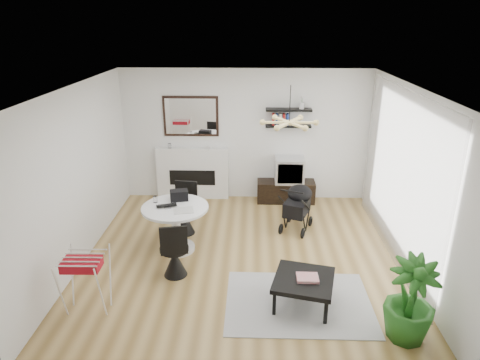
{
  "coord_description": "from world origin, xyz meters",
  "views": [
    {
      "loc": [
        0.17,
        -5.98,
        3.63
      ],
      "look_at": [
        -0.04,
        0.4,
        1.18
      ],
      "focal_mm": 32.0,
      "sensor_mm": 36.0,
      "label": 1
    }
  ],
  "objects_px": {
    "potted_plant": "(410,300)",
    "coffee_table": "(304,281)",
    "tv_console": "(286,191)",
    "drying_rack": "(86,282)",
    "dining_table": "(176,222)",
    "stroller": "(297,209)",
    "crt_tv": "(289,170)",
    "fireplace": "(192,167)"
  },
  "relations": [
    {
      "from": "stroller",
      "to": "potted_plant",
      "type": "bearing_deg",
      "value": -48.07
    },
    {
      "from": "crt_tv",
      "to": "dining_table",
      "type": "height_order",
      "value": "crt_tv"
    },
    {
      "from": "fireplace",
      "to": "potted_plant",
      "type": "relative_size",
      "value": 2.02
    },
    {
      "from": "crt_tv",
      "to": "stroller",
      "type": "distance_m",
      "value": 1.26
    },
    {
      "from": "crt_tv",
      "to": "drying_rack",
      "type": "bearing_deg",
      "value": -128.17
    },
    {
      "from": "fireplace",
      "to": "coffee_table",
      "type": "distance_m",
      "value": 4.1
    },
    {
      "from": "tv_console",
      "to": "potted_plant",
      "type": "relative_size",
      "value": 1.11
    },
    {
      "from": "crt_tv",
      "to": "coffee_table",
      "type": "distance_m",
      "value": 3.46
    },
    {
      "from": "drying_rack",
      "to": "potted_plant",
      "type": "bearing_deg",
      "value": -6.56
    },
    {
      "from": "tv_console",
      "to": "stroller",
      "type": "distance_m",
      "value": 1.24
    },
    {
      "from": "coffee_table",
      "to": "tv_console",
      "type": "bearing_deg",
      "value": 90.01
    },
    {
      "from": "tv_console",
      "to": "potted_plant",
      "type": "height_order",
      "value": "potted_plant"
    },
    {
      "from": "tv_console",
      "to": "dining_table",
      "type": "xyz_separation_m",
      "value": [
        -1.93,
        -2.07,
        0.3
      ]
    },
    {
      "from": "tv_console",
      "to": "dining_table",
      "type": "bearing_deg",
      "value": -133.07
    },
    {
      "from": "dining_table",
      "to": "stroller",
      "type": "distance_m",
      "value": 2.22
    },
    {
      "from": "fireplace",
      "to": "drying_rack",
      "type": "relative_size",
      "value": 2.65
    },
    {
      "from": "coffee_table",
      "to": "potted_plant",
      "type": "xyz_separation_m",
      "value": [
        1.17,
        -0.6,
        0.17
      ]
    },
    {
      "from": "coffee_table",
      "to": "drying_rack",
      "type": "bearing_deg",
      "value": -175.52
    },
    {
      "from": "dining_table",
      "to": "tv_console",
      "type": "bearing_deg",
      "value": 46.93
    },
    {
      "from": "potted_plant",
      "to": "coffee_table",
      "type": "bearing_deg",
      "value": 152.72
    },
    {
      "from": "crt_tv",
      "to": "stroller",
      "type": "bearing_deg",
      "value": -86.89
    },
    {
      "from": "tv_console",
      "to": "coffee_table",
      "type": "xyz_separation_m",
      "value": [
        0.0,
        -3.44,
        0.14
      ]
    },
    {
      "from": "fireplace",
      "to": "dining_table",
      "type": "relative_size",
      "value": 2.01
    },
    {
      "from": "crt_tv",
      "to": "potted_plant",
      "type": "height_order",
      "value": "potted_plant"
    },
    {
      "from": "drying_rack",
      "to": "potted_plant",
      "type": "relative_size",
      "value": 0.76
    },
    {
      "from": "fireplace",
      "to": "stroller",
      "type": "relative_size",
      "value": 2.39
    },
    {
      "from": "crt_tv",
      "to": "fireplace",
      "type": "bearing_deg",
      "value": 175.91
    },
    {
      "from": "fireplace",
      "to": "drying_rack",
      "type": "xyz_separation_m",
      "value": [
        -0.87,
        -3.81,
        -0.26
      ]
    },
    {
      "from": "fireplace",
      "to": "crt_tv",
      "type": "distance_m",
      "value": 2.02
    },
    {
      "from": "coffee_table",
      "to": "stroller",
      "type": "bearing_deg",
      "value": 86.9
    },
    {
      "from": "stroller",
      "to": "coffee_table",
      "type": "distance_m",
      "value": 2.23
    },
    {
      "from": "fireplace",
      "to": "stroller",
      "type": "bearing_deg",
      "value": -33.28
    },
    {
      "from": "tv_console",
      "to": "stroller",
      "type": "relative_size",
      "value": 1.31
    },
    {
      "from": "dining_table",
      "to": "potted_plant",
      "type": "bearing_deg",
      "value": -32.59
    },
    {
      "from": "crt_tv",
      "to": "stroller",
      "type": "height_order",
      "value": "crt_tv"
    },
    {
      "from": "stroller",
      "to": "coffee_table",
      "type": "height_order",
      "value": "stroller"
    },
    {
      "from": "stroller",
      "to": "tv_console",
      "type": "bearing_deg",
      "value": 117.25
    },
    {
      "from": "fireplace",
      "to": "stroller",
      "type": "distance_m",
      "value": 2.5
    },
    {
      "from": "tv_console",
      "to": "drying_rack",
      "type": "height_order",
      "value": "drying_rack"
    },
    {
      "from": "crt_tv",
      "to": "dining_table",
      "type": "xyz_separation_m",
      "value": [
        -1.99,
        -2.06,
        -0.18
      ]
    },
    {
      "from": "dining_table",
      "to": "coffee_table",
      "type": "distance_m",
      "value": 2.38
    },
    {
      "from": "drying_rack",
      "to": "coffee_table",
      "type": "distance_m",
      "value": 2.83
    }
  ]
}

